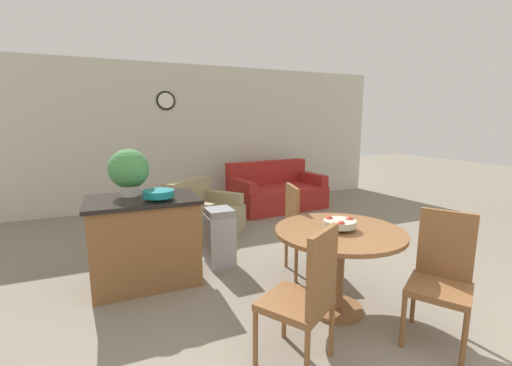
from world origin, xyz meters
The scene contains 12 objects.
wall_back centered at (0.00, 5.57, 1.35)m, with size 8.00×0.09×2.70m.
dining_table centered at (0.11, 1.16, 0.58)m, with size 1.09×1.09×0.74m.
dining_chair_near_left centered at (-0.50, 0.69, 0.53)m, with size 0.58×0.58×0.98m.
dining_chair_near_right centered at (0.59, 0.55, 0.53)m, with size 0.58×0.58×0.98m.
dining_chair_far_side centered at (0.21, 1.94, 0.53)m, with size 0.50×0.50×0.98m.
fruit_bowl centered at (0.11, 1.16, 0.80)m, with size 0.27×0.27×0.11m.
kitchen_island centered at (-1.35, 2.42, 0.45)m, with size 1.08×0.74×0.89m.
teal_bowl centered at (-1.21, 2.27, 0.95)m, with size 0.30×0.30×0.09m.
potted_plant centered at (-1.45, 2.57, 1.15)m, with size 0.40×0.40×0.48m.
trash_bin centered at (-0.52, 2.52, 0.33)m, with size 0.30×0.32×0.67m.
couch centered at (1.26, 4.65, 0.30)m, with size 1.81×1.17×0.87m.
armchair centered at (-0.41, 3.69, 0.27)m, with size 1.21×1.20×0.79m.
Camera 1 is at (-1.63, -1.09, 1.65)m, focal length 24.00 mm.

